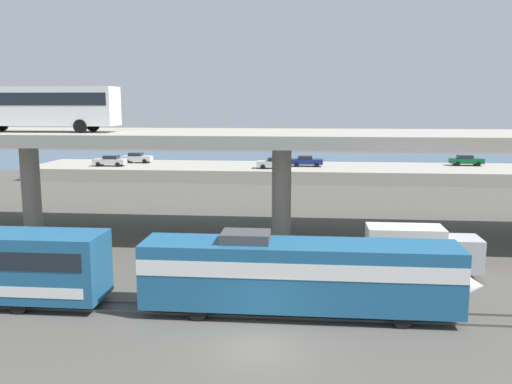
% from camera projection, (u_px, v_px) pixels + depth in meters
% --- Properties ---
extents(ground_plane, '(260.00, 260.00, 0.00)m').
position_uv_depth(ground_plane, '(258.00, 347.00, 24.14)').
color(ground_plane, '#4C4944').
extents(rail_strip_near, '(110.00, 0.12, 0.12)m').
position_uv_depth(rail_strip_near, '(264.00, 317.00, 27.37)').
color(rail_strip_near, '#59544C').
rests_on(rail_strip_near, ground_plane).
extents(rail_strip_far, '(110.00, 0.12, 0.12)m').
position_uv_depth(rail_strip_far, '(266.00, 307.00, 28.75)').
color(rail_strip_far, '#59544C').
rests_on(rail_strip_far, ground_plane).
extents(train_locomotive, '(16.72, 3.04, 4.18)m').
position_uv_depth(train_locomotive, '(315.00, 273.00, 27.49)').
color(train_locomotive, '#1E5984').
rests_on(train_locomotive, ground_plane).
extents(highway_overpass, '(96.00, 11.81, 8.30)m').
position_uv_depth(highway_overpass, '(282.00, 142.00, 42.59)').
color(highway_overpass, '#9E998E').
rests_on(highway_overpass, ground_plane).
extents(transit_bus_on_overpass, '(12.00, 2.68, 3.40)m').
position_uv_depth(transit_bus_on_overpass, '(38.00, 105.00, 41.98)').
color(transit_bus_on_overpass, silver).
rests_on(transit_bus_on_overpass, highway_overpass).
extents(service_truck_west, '(6.80, 2.46, 3.04)m').
position_uv_depth(service_truck_west, '(419.00, 249.00, 33.97)').
color(service_truck_west, '#B7B7BC').
rests_on(service_truck_west, ground_plane).
extents(pier_parking_lot, '(73.77, 13.10, 1.69)m').
position_uv_depth(pier_parking_lot, '(294.00, 172.00, 78.05)').
color(pier_parking_lot, '#9E998E').
rests_on(pier_parking_lot, ground_plane).
extents(parked_car_0, '(4.50, 1.82, 1.50)m').
position_uv_depth(parked_car_0, '(110.00, 161.00, 77.88)').
color(parked_car_0, '#B7B7BC').
rests_on(parked_car_0, pier_parking_lot).
extents(parked_car_1, '(4.54, 1.86, 1.50)m').
position_uv_depth(parked_car_1, '(466.00, 160.00, 78.52)').
color(parked_car_1, '#0C4C26').
rests_on(parked_car_1, pier_parking_lot).
extents(parked_car_2, '(4.55, 1.96, 1.50)m').
position_uv_depth(parked_car_2, '(274.00, 163.00, 75.01)').
color(parked_car_2, '#B7B7BC').
rests_on(parked_car_2, pier_parking_lot).
extents(parked_car_3, '(4.45, 1.95, 1.50)m').
position_uv_depth(parked_car_3, '(306.00, 161.00, 77.57)').
color(parked_car_3, navy).
rests_on(parked_car_3, pier_parking_lot).
extents(parked_car_4, '(4.31, 1.88, 1.50)m').
position_uv_depth(parked_car_4, '(137.00, 158.00, 82.20)').
color(parked_car_4, '#B7B7BC').
rests_on(parked_car_4, pier_parking_lot).
extents(harbor_water, '(140.00, 36.00, 0.01)m').
position_uv_depth(harbor_water, '(297.00, 161.00, 100.79)').
color(harbor_water, '#385B7A').
rests_on(harbor_water, ground_plane).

